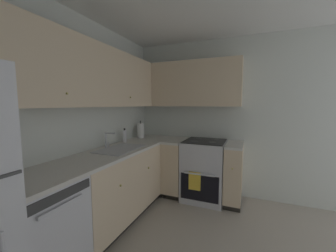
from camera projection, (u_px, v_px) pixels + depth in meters
wall_back at (65, 125)px, 2.16m from camera, size 3.54×0.05×2.49m
wall_right at (247, 119)px, 3.08m from camera, size 0.05×3.69×2.49m
dishwasher at (35, 236)px, 1.57m from camera, size 0.60×0.63×0.87m
lower_cabinets_back at (115, 187)px, 2.50m from camera, size 1.42×0.62×0.87m
countertop_back at (114, 152)px, 2.45m from camera, size 2.63×0.60×0.03m
lower_cabinets_right at (200, 171)px, 3.12m from camera, size 0.62×1.16×0.87m
countertop_right at (201, 142)px, 3.06m from camera, size 0.60×1.16×0.03m
oven_range at (204, 169)px, 3.10m from camera, size 0.68×0.62×1.06m
upper_cabinets_back at (93, 76)px, 2.26m from camera, size 2.31×0.34×0.70m
upper_cabinets_right at (186, 85)px, 3.21m from camera, size 0.32×1.71×0.70m
sink at (121, 152)px, 2.53m from camera, size 0.64×0.40×0.10m
faucet at (107, 138)px, 2.60m from camera, size 0.07×0.16×0.20m
soap_bottle at (125, 136)px, 2.96m from camera, size 0.05×0.05×0.21m
paper_towel_roll at (141, 131)px, 3.35m from camera, size 0.11×0.11×0.30m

